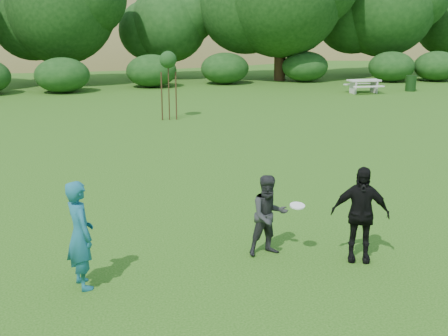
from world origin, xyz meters
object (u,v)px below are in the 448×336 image
object	(u,v)px
player_teal	(80,235)
player_grey	(269,215)
player_black	(360,214)
sapling	(168,62)
trash_can_near	(411,83)
picnic_table	(364,84)

from	to	relation	value
player_teal	player_grey	xyz separation A→B (m)	(3.30, 0.49, -0.14)
player_black	sapling	world-z (taller)	sapling
player_grey	trash_can_near	bearing A→B (deg)	46.11
trash_can_near	player_teal	bearing A→B (deg)	-132.09
picnic_table	player_teal	bearing A→B (deg)	-127.24
player_grey	picnic_table	xyz separation A→B (m)	(12.14, 19.82, -0.23)
player_teal	picnic_table	size ratio (longest dim) A/B	0.99
player_teal	player_grey	distance (m)	3.34
trash_can_near	sapling	size ratio (longest dim) A/B	0.32
player_black	sapling	size ratio (longest dim) A/B	0.61
player_grey	sapling	world-z (taller)	sapling
trash_can_near	picnic_table	size ratio (longest dim) A/B	0.50
trash_can_near	player_black	bearing A→B (deg)	-123.67
player_grey	trash_can_near	xyz separation A→B (m)	(15.24, 20.04, -0.30)
player_teal	trash_can_near	world-z (taller)	player_teal
trash_can_near	picnic_table	world-z (taller)	trash_can_near
sapling	picnic_table	distance (m)	13.32
player_teal	player_black	size ratio (longest dim) A/B	1.03
trash_can_near	picnic_table	bearing A→B (deg)	-176.02
player_teal	trash_can_near	distance (m)	27.67
player_black	picnic_table	size ratio (longest dim) A/B	0.96
player_teal	picnic_table	distance (m)	25.53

